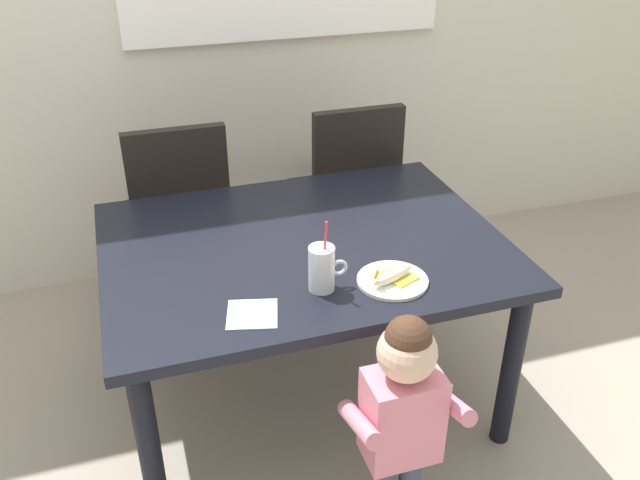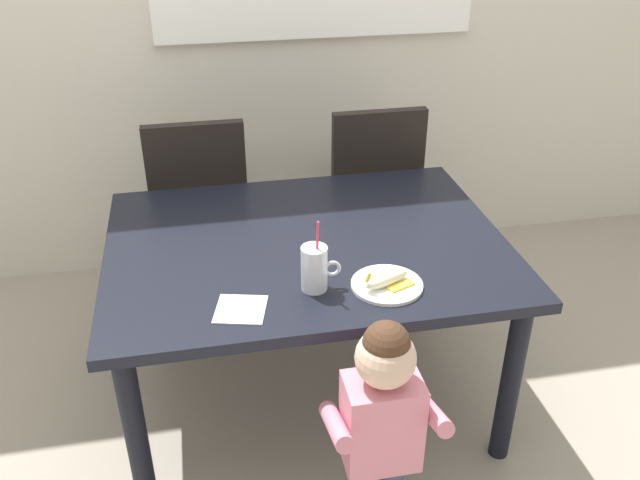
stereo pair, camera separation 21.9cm
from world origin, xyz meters
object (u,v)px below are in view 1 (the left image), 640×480
(snack_plate, at_px, (392,280))
(peeled_banana, at_px, (393,275))
(dining_chair_right, at_px, (348,186))
(dining_chair_left, at_px, (180,209))
(milk_cup, at_px, (322,271))
(dining_table, at_px, (304,262))
(paper_napkin, at_px, (252,314))
(toddler_standing, at_px, (403,407))

(snack_plate, height_order, peeled_banana, peeled_banana)
(dining_chair_right, xyz_separation_m, peeled_banana, (-0.24, -1.08, 0.20))
(dining_chair_left, distance_m, milk_cup, 1.11)
(dining_chair_left, relative_size, dining_chair_right, 1.00)
(dining_table, xyz_separation_m, dining_chair_right, (0.44, 0.73, -0.09))
(dining_table, height_order, paper_napkin, paper_napkin)
(milk_cup, relative_size, snack_plate, 1.09)
(milk_cup, bearing_deg, toddler_standing, -72.78)
(paper_napkin, bearing_deg, milk_cup, 16.25)
(dining_table, height_order, peeled_banana, peeled_banana)
(dining_chair_right, relative_size, toddler_standing, 1.15)
(toddler_standing, bearing_deg, milk_cup, 107.22)
(dining_chair_left, bearing_deg, paper_napkin, 94.75)
(dining_chair_right, distance_m, snack_plate, 1.11)
(dining_chair_left, height_order, peeled_banana, dining_chair_left)
(dining_table, height_order, toddler_standing, toddler_standing)
(paper_napkin, bearing_deg, peeled_banana, 3.68)
(snack_plate, bearing_deg, paper_napkin, -175.52)
(dining_table, distance_m, dining_chair_right, 0.86)
(dining_chair_left, height_order, toddler_standing, dining_chair_left)
(paper_napkin, bearing_deg, dining_chair_right, 57.44)
(toddler_standing, xyz_separation_m, paper_napkin, (-0.36, 0.32, 0.19))
(dining_table, xyz_separation_m, toddler_standing, (0.09, -0.69, -0.10))
(snack_plate, height_order, paper_napkin, snack_plate)
(milk_cup, xyz_separation_m, snack_plate, (0.23, -0.03, -0.06))
(toddler_standing, relative_size, milk_cup, 3.33)
(dining_chair_right, distance_m, milk_cup, 1.16)
(peeled_banana, distance_m, paper_napkin, 0.47)
(snack_plate, bearing_deg, dining_chair_right, 77.48)
(dining_table, bearing_deg, paper_napkin, -125.80)
(toddler_standing, bearing_deg, dining_chair_right, 76.39)
(dining_table, height_order, dining_chair_right, dining_chair_right)
(toddler_standing, height_order, snack_plate, toddler_standing)
(dining_table, distance_m, toddler_standing, 0.71)
(dining_chair_left, distance_m, paper_napkin, 1.12)
(snack_plate, xyz_separation_m, peeled_banana, (-0.00, -0.01, 0.03))
(dining_chair_right, xyz_separation_m, toddler_standing, (-0.35, -1.43, -0.02))
(dining_chair_left, distance_m, snack_plate, 1.22)
(peeled_banana, bearing_deg, paper_napkin, -176.32)
(toddler_standing, bearing_deg, dining_chair_left, 107.71)
(dining_chair_left, xyz_separation_m, dining_chair_right, (0.80, 0.00, 0.00))
(dining_table, distance_m, snack_plate, 0.40)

